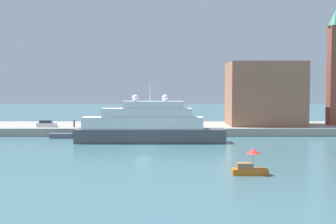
% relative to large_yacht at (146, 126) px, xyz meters
% --- Properties ---
extents(ground, '(400.00, 400.00, 0.00)m').
position_rel_large_yacht_xyz_m(ground, '(-0.36, -6.85, -3.01)').
color(ground, '#3D6670').
extents(quay_dock, '(110.00, 18.61, 1.64)m').
position_rel_large_yacht_xyz_m(quay_dock, '(-0.36, 18.46, -2.19)').
color(quay_dock, gray).
rests_on(quay_dock, ground).
extents(large_yacht, '(26.79, 4.34, 10.78)m').
position_rel_large_yacht_xyz_m(large_yacht, '(0.00, 0.00, 0.00)').
color(large_yacht, '#4C4C51').
rests_on(large_yacht, ground).
extents(small_motorboat, '(3.98, 1.62, 2.96)m').
position_rel_large_yacht_xyz_m(small_motorboat, '(12.84, -27.74, -2.04)').
color(small_motorboat, '#C66019').
rests_on(small_motorboat, ground).
extents(work_barge, '(4.37, 1.67, 0.96)m').
position_rel_large_yacht_xyz_m(work_barge, '(-17.42, 6.79, -2.54)').
color(work_barge, '#595966').
rests_on(work_barge, ground).
extents(harbor_building, '(16.19, 11.01, 13.90)m').
position_rel_large_yacht_xyz_m(harbor_building, '(25.06, 17.41, 5.57)').
color(harbor_building, '#9E664C').
rests_on(harbor_building, quay_dock).
extents(bell_tower, '(3.49, 3.49, 25.54)m').
position_rel_large_yacht_xyz_m(bell_tower, '(40.58, 17.73, 12.38)').
color(bell_tower, brown).
rests_on(bell_tower, quay_dock).
extents(parked_car, '(4.00, 1.61, 1.43)m').
position_rel_large_yacht_xyz_m(parked_car, '(-21.99, 12.68, -0.75)').
color(parked_car, silver).
rests_on(parked_car, quay_dock).
extents(person_figure, '(0.36, 0.36, 1.72)m').
position_rel_large_yacht_xyz_m(person_figure, '(-16.23, 13.04, -0.58)').
color(person_figure, '#4C4C4C').
rests_on(person_figure, quay_dock).
extents(mooring_bollard, '(0.43, 0.43, 0.74)m').
position_rel_large_yacht_xyz_m(mooring_bollard, '(1.28, 10.24, -1.00)').
color(mooring_bollard, black).
rests_on(mooring_bollard, quay_dock).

